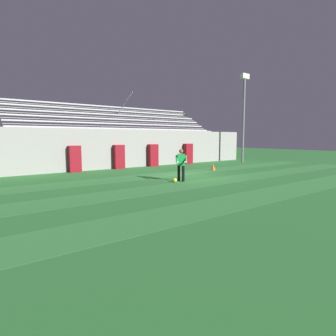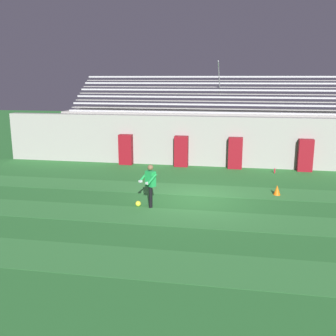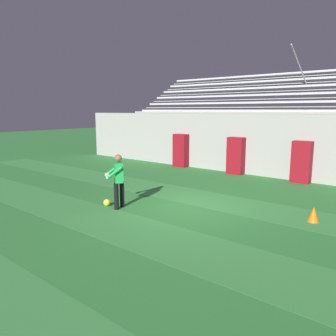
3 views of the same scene
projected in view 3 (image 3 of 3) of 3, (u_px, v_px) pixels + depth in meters
The scene contains 11 objects.
ground_plane at pixel (188, 209), 10.00m from camera, with size 80.00×80.00×0.00m, color #2D7533.
turf_stripe_mid at pixel (134, 230), 8.22m from camera, with size 28.00×1.83×0.01m, color #38843D.
turf_stripe_far at pixel (211, 200), 11.03m from camera, with size 28.00×1.83×0.01m, color #38843D.
back_wall at pixel (272, 146), 14.73m from camera, with size 24.00×0.60×2.80m, color #999691.
padding_pillar_gate_left at pixel (236, 156), 15.33m from camera, with size 0.76×0.44×1.73m, color maroon.
padding_pillar_gate_right at pixel (301, 162), 13.48m from camera, with size 0.76×0.44×1.73m, color maroon.
padding_pillar_far_left at pixel (181, 151), 17.33m from camera, with size 0.76×0.44×1.73m, color maroon.
bleacher_stand at pixel (292, 139), 16.78m from camera, with size 18.00×4.75×5.83m.
goalkeeper at pixel (118, 178), 9.91m from camera, with size 0.74×0.72×1.67m.
soccer_ball at pixel (107, 202), 10.30m from camera, with size 0.22×0.22×0.22m, color yellow.
traffic_cone at pixel (314, 214), 8.82m from camera, with size 0.30×0.30×0.42m, color orange.
Camera 3 is at (5.59, -7.87, 2.98)m, focal length 35.00 mm.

